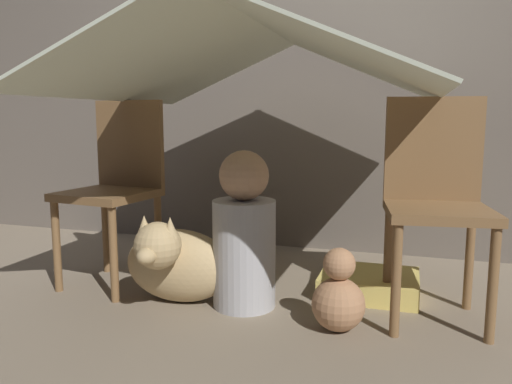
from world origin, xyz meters
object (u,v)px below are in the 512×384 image
object	(u,v)px
chair_left	(117,182)
chair_right	(436,196)
dog	(175,262)
person_front	(244,237)

from	to	relation	value
chair_left	chair_right	xyz separation A→B (m)	(1.45, -0.00, 0.00)
chair_right	dog	bearing A→B (deg)	-177.20
chair_left	dog	size ratio (longest dim) A/B	1.80
chair_left	dog	xyz separation A→B (m)	(0.40, -0.19, -0.31)
chair_left	chair_right	bearing A→B (deg)	7.06
chair_left	chair_right	size ratio (longest dim) A/B	1.00
chair_right	chair_left	bearing A→B (deg)	172.40
person_front	dog	xyz separation A→B (m)	(-0.29, -0.06, -0.12)
chair_left	dog	bearing A→B (deg)	-18.69
chair_right	person_front	xyz separation A→B (m)	(-0.76, -0.13, -0.19)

